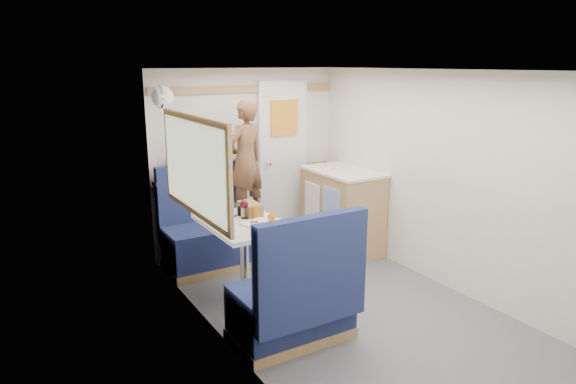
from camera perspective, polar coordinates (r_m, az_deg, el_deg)
floor at (r=4.30m, az=9.46°, el=-14.61°), size 4.50×4.50×0.00m
ceiling at (r=3.77m, az=10.72°, el=13.10°), size 4.50×4.50×0.00m
wall_back at (r=5.76m, az=-4.60°, el=3.59°), size 2.20×0.02×2.00m
wall_left at (r=3.33m, az=-4.55°, el=-4.33°), size 0.02×4.50×2.00m
wall_right at (r=4.69m, az=20.34°, el=0.28°), size 0.02×4.50×2.00m
oak_trim_low at (r=5.77m, az=-4.48°, el=2.10°), size 2.15×0.02×0.08m
oak_trim_high at (r=5.65m, az=-4.67°, el=11.35°), size 2.15×0.02×0.08m
side_window at (r=4.17m, az=-10.45°, el=2.81°), size 0.04×1.30×0.72m
rear_door at (r=5.95m, az=-0.56°, el=3.70°), size 0.62×0.12×1.86m
dinette_table at (r=4.51m, az=-4.92°, el=-5.15°), size 0.62×0.92×0.72m
bench_far at (r=5.35m, az=-8.91°, el=-5.15°), size 0.90×0.59×1.05m
bench_near at (r=3.91m, az=0.82°, el=-12.48°), size 0.90×0.59×1.05m
ledge at (r=5.42m, az=-10.15°, el=1.44°), size 0.90×0.14×0.04m
dome_light at (r=4.92m, az=-13.78°, el=10.23°), size 0.20×0.20×0.20m
galley_counter at (r=5.72m, az=6.02°, el=-2.03°), size 0.57×0.92×0.92m
person at (r=5.33m, az=-4.74°, el=3.56°), size 0.53×0.43×1.25m
duffel_bag at (r=5.40m, az=-10.08°, el=2.88°), size 0.51×0.27×0.23m
tray at (r=4.34m, az=-2.80°, el=-3.64°), size 0.34×0.39×0.02m
orange_fruit at (r=4.39m, az=-1.84°, el=-2.82°), size 0.07×0.07×0.07m
cheese_block at (r=4.27m, az=-3.53°, el=-3.59°), size 0.11×0.08×0.03m
wine_glass at (r=4.51m, az=-4.90°, el=-1.45°), size 0.08×0.08×0.17m
tumbler_left at (r=4.09m, az=-3.78°, el=-4.09°), size 0.07×0.07×0.11m
tumbler_mid at (r=4.53m, az=-7.10°, el=-2.34°), size 0.07×0.07×0.11m
tumbler_right at (r=4.62m, az=-6.15°, el=-1.92°), size 0.08×0.08×0.12m
beer_glass at (r=4.53m, az=-3.64°, el=-2.26°), size 0.07×0.07×0.11m
pepper_grinder at (r=4.62m, az=-5.43°, el=-2.10°), size 0.03×0.03×0.09m
salt_grinder at (r=4.58m, az=-5.04°, el=-2.29°), size 0.03×0.03×0.08m
bread_loaf at (r=4.65m, az=-4.22°, el=-1.86°), size 0.14×0.26×0.11m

